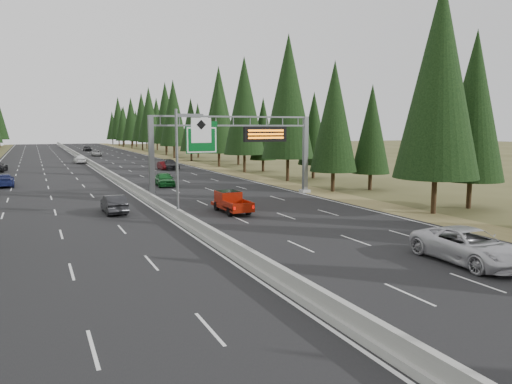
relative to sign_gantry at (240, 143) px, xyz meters
The scene contains 17 objects.
ground 36.39m from the sign_gantry, 104.34° to the right, with size 400.00×400.00×0.00m, color #413F1E.
road 46.29m from the sign_gantry, 101.18° to the left, with size 32.00×260.00×0.08m, color black.
shoulder_right 46.28m from the sign_gantry, 78.86° to the left, with size 3.60×260.00×0.06m, color olive.
median_barrier 46.25m from the sign_gantry, 101.18° to the left, with size 0.70×260.00×0.85m.
sign_gantry is the anchor object (origin of this frame).
hov_sign_pole 12.96m from the sign_gantry, 130.04° to the right, with size 2.80×0.50×8.00m.
tree_row_right 42.48m from the sign_gantry, 72.32° to the left, with size 12.21×244.89×18.81m.
silver_minivan 27.26m from the sign_gantry, 87.27° to the right, with size 2.86×6.19×1.72m, color silver.
red_pickup 9.84m from the sign_gantry, 117.64° to the right, with size 1.79×5.02×1.64m.
car_ahead_green 13.29m from the sign_gantry, 111.69° to the left, with size 1.89×4.70×1.60m, color #155F23.
car_ahead_dkred 34.36m from the sign_gantry, 88.79° to the left, with size 1.36×3.89×1.28m, color #4E0B0E.
car_ahead_dkgrey 34.45m from the sign_gantry, 87.17° to the left, with size 2.20×5.41×1.57m, color black.
car_ahead_white 78.06m from the sign_gantry, 93.42° to the left, with size 2.14×4.65×1.29m, color #B8B8B8.
car_ahead_far 105.10m from the sign_gantry, 92.25° to the left, with size 1.79×4.45×1.52m, color black.
car_onc_near 14.22m from the sign_gantry, 159.69° to the right, with size 1.53×4.38×1.44m, color black.
car_onc_blue 28.66m from the sign_gantry, 139.18° to the left, with size 2.05×5.04×1.46m, color navy.
car_onc_white 55.04m from the sign_gantry, 100.94° to the left, with size 1.92×4.77×1.63m, color white.
Camera 1 is at (-9.35, -9.76, 6.79)m, focal length 35.00 mm.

